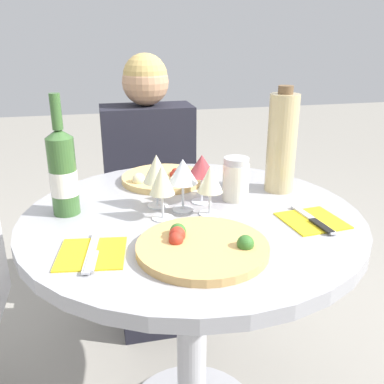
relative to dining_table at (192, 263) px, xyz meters
The scene contains 15 objects.
dining_table is the anchor object (origin of this frame).
chair_behind_diner 0.83m from the dining_table, 91.76° to the left, with size 0.37×0.37×0.82m.
seated_diner 0.68m from the dining_table, 92.10° to the left, with size 0.39×0.42×1.17m.
pizza_large 0.28m from the dining_table, 97.10° to the right, with size 0.31×0.31×0.05m.
pizza_small_far 0.33m from the dining_table, 97.03° to the left, with size 0.28×0.28×0.05m.
wine_bottle 0.45m from the dining_table, 167.00° to the left, with size 0.07×0.07×0.33m.
tall_carafe 0.46m from the dining_table, 20.70° to the left, with size 0.09×0.09×0.33m.
sugar_shaker 0.28m from the dining_table, 25.29° to the left, with size 0.08×0.08×0.13m.
wine_glass_back_left 0.29m from the dining_table, 139.49° to the left, with size 0.08×0.08×0.15m.
wine_glass_front_right 0.27m from the dining_table, 22.77° to the right, with size 0.07×0.07×0.14m.
wine_glass_back_right 0.28m from the dining_table, 57.17° to the left, with size 0.08×0.08×0.14m.
wine_glass_center 0.27m from the dining_table, 125.76° to the left, with size 0.08×0.08×0.15m.
wine_glass_front_left 0.28m from the dining_table, 166.97° to the right, with size 0.07×0.07×0.15m.
place_setting_left 0.37m from the dining_table, 146.34° to the right, with size 0.17×0.19×0.01m.
place_setting_right 0.37m from the dining_table, 23.51° to the right, with size 0.16×0.19×0.01m.
Camera 1 is at (-0.25, -1.07, 1.25)m, focal length 40.00 mm.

